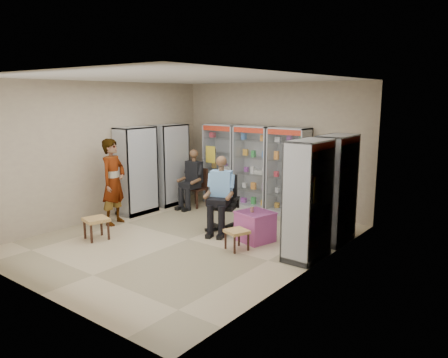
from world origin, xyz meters
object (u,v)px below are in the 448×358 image
Objects in this scene: cabinet_right_near at (308,200)px; standing_man at (113,182)px; office_chair at (223,203)px; seated_shopkeeper at (222,196)px; pink_trunk at (255,226)px; cabinet_back_mid at (254,168)px; cabinet_right_far at (335,189)px; cabinet_back_left at (222,164)px; cabinet_left_near at (136,171)px; woven_stool_a at (237,240)px; cabinet_left_far at (170,165)px; wooden_chair at (196,188)px; cabinet_back_right at (288,172)px; woven_stool_b at (96,229)px.

standing_man is (-4.18, -0.67, -0.09)m from cabinet_right_near.
seated_shopkeeper is (0.00, -0.05, 0.15)m from office_chair.
pink_trunk is 0.32× the size of standing_man.
cabinet_back_mid is 2.82m from cabinet_right_far.
standing_man is (-4.18, -1.77, -0.09)m from cabinet_right_far.
cabinet_back_left is 2.23m from cabinet_left_near.
cabinet_right_near reaches higher than woven_stool_a.
cabinet_back_left is at bearing 180.00° from cabinet_back_mid.
cabinet_right_far is 1.00× the size of cabinet_left_far.
pink_trunk reaches higher than woven_stool_a.
cabinet_back_left is 0.95m from cabinet_back_mid.
pink_trunk is at bearing 79.79° from cabinet_right_near.
cabinet_right_far is 3.42× the size of pink_trunk.
cabinet_right_near is 1.39m from pink_trunk.
pink_trunk is 0.61m from woven_stool_a.
cabinet_left_far is (-0.93, -0.93, 0.00)m from cabinet_back_left.
standing_man is at bearing -100.42° from wooden_chair.
wooden_chair is 2.59× the size of woven_stool_a.
pink_trunk is (0.46, -2.02, -0.72)m from cabinet_back_right.
cabinet_back_right is 5.51× the size of woven_stool_a.
cabinet_left_far is at bearing 106.42° from woven_stool_b.
woven_stool_b is at bearing -117.68° from cabinet_back_right.
office_chair reaches higher than pink_trunk.
wooden_chair is 1.61× the size of pink_trunk.
cabinet_left_far is 3.08m from woven_stool_b.
cabinet_left_near is 2.10m from woven_stool_b.
cabinet_back_left is 1.77× the size of office_chair.
cabinet_back_left reaches higher than wooden_chair.
woven_stool_a is 3.12m from standing_man.
wooden_chair is 2.25× the size of woven_stool_b.
office_chair is (-2.05, 0.36, -0.44)m from cabinet_right_near.
cabinet_back_left is 3.87m from woven_stool_b.
cabinet_right_near is at bearing -21.64° from wooden_chair.
cabinet_back_left and cabinet_back_right have the same top height.
cabinet_back_mid is at bearing 116.32° from cabinet_left_far.
pink_trunk is at bearing -88.99° from standing_man.
cabinet_left_near is 2.46m from office_chair.
wooden_chair reaches higher than woven_stool_b.
cabinet_back_left is at bearing 72.25° from cabinet_right_far.
cabinet_back_left is 4.80× the size of woven_stool_b.
cabinet_right_near is at bearing -29.73° from seated_shopkeeper.
standing_man is at bearing -131.28° from cabinet_back_right.
woven_stool_a is at bearing -59.39° from seated_shopkeeper.
cabinet_back_mid is at bearing 49.16° from cabinet_right_near.
woven_stool_b is at bearing -150.58° from office_chair.
cabinet_right_far is 1.77× the size of office_chair.
cabinet_back_right reaches higher than woven_stool_b.
cabinet_right_near is at bearing 87.43° from cabinet_left_near.
wooden_chair is 2.25m from standing_man.
cabinet_back_mid is 2.00m from office_chair.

